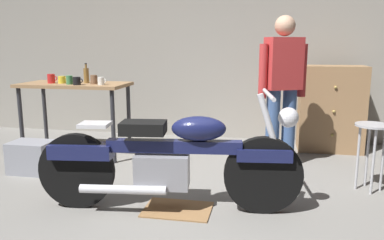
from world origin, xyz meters
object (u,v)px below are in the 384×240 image
person_standing (282,85)px  storage_bin (32,157)px  mug_yellow_tall (62,80)px  motorcycle (170,158)px  mug_white_ceramic (101,81)px  mug_brown_stoneware (94,80)px  bottle (86,75)px  wooden_dresser (331,109)px  mug_black_matte (77,81)px  mug_red_diner (51,79)px  shop_stool (372,139)px  mug_green_speckled (70,80)px

person_standing → storage_bin: 2.83m
storage_bin → mug_yellow_tall: size_ratio=3.69×
motorcycle → mug_white_ceramic: (-1.13, 1.25, 0.50)m
mug_yellow_tall → mug_white_ceramic: bearing=-10.0°
mug_brown_stoneware → bottle: bottle is taller
person_standing → mug_brown_stoneware: size_ratio=14.43×
motorcycle → wooden_dresser: size_ratio=1.98×
mug_black_matte → mug_red_diner: bearing=161.4°
mug_red_diner → mug_yellow_tall: mug_red_diner is taller
mug_black_matte → mug_yellow_tall: bearing=151.0°
mug_yellow_tall → mug_brown_stoneware: (0.42, -0.01, 0.01)m
storage_bin → mug_yellow_tall: 1.04m
wooden_dresser → mug_red_diner: 3.53m
shop_stool → mug_red_diner: (-3.55, 0.54, 0.46)m
person_standing → mug_green_speckled: size_ratio=15.29×
mug_green_speckled → storage_bin: bearing=-106.4°
shop_stool → mug_brown_stoneware: size_ratio=5.53×
mug_green_speckled → wooden_dresser: bearing=17.3°
mug_yellow_tall → mug_black_matte: (0.27, -0.15, 0.00)m
mug_yellow_tall → bottle: size_ratio=0.50×
storage_bin → mug_black_matte: (0.30, 0.54, 0.78)m
shop_stool → mug_red_diner: size_ratio=5.16×
mug_white_ceramic → mug_brown_stoneware: 0.16m
shop_stool → bottle: size_ratio=2.66×
mug_yellow_tall → mug_white_ceramic: (0.55, -0.10, 0.00)m
wooden_dresser → mug_yellow_tall: (-3.26, -0.87, 0.39)m
wooden_dresser → mug_brown_stoneware: (-2.85, -0.88, 0.40)m
mug_red_diner → mug_brown_stoneware: (0.55, 0.01, -0.00)m
motorcycle → bottle: bottle is taller
mug_black_matte → storage_bin: bearing=-118.9°
wooden_dresser → mug_brown_stoneware: bearing=-162.8°
motorcycle → mug_white_ceramic: size_ratio=20.75×
mug_yellow_tall → shop_stool: bearing=-9.2°
mug_green_speckled → person_standing: bearing=3.2°
person_standing → mug_red_diner: bearing=-26.0°
person_standing → mug_brown_stoneware: 2.19m
storage_bin → mug_white_ceramic: 1.13m
person_standing → bottle: (-2.33, 0.04, 0.07)m
mug_brown_stoneware → mug_red_diner: bearing=-179.2°
mug_black_matte → wooden_dresser: bearing=18.9°
person_standing → shop_stool: person_standing is taller
shop_stool → mug_black_matte: (-3.15, 0.40, 0.45)m
person_standing → mug_yellow_tall: bearing=-26.2°
shop_stool → mug_green_speckled: size_ratio=5.86×
mug_white_ceramic → mug_brown_stoneware: bearing=145.5°
motorcycle → mug_yellow_tall: bearing=134.5°
person_standing → mug_white_ceramic: size_ratio=15.88×
motorcycle → mug_brown_stoneware: 1.91m
mug_white_ceramic → bottle: size_ratio=0.44×
shop_stool → wooden_dresser: bearing=96.1°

